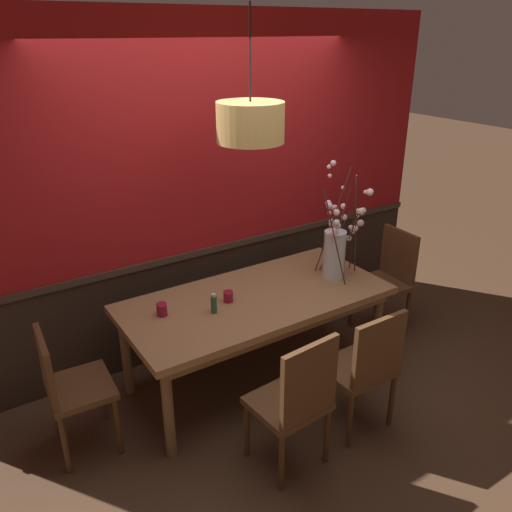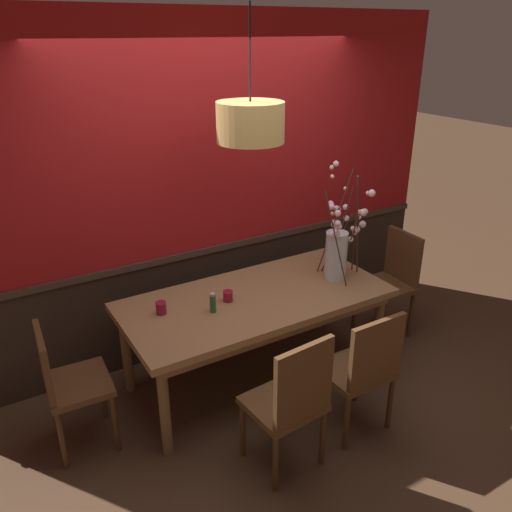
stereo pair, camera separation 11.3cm
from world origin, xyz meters
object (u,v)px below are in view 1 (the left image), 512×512
chair_near_side_right (365,365)px  pendant_lamp (250,123)px  dining_table (256,306)px  chair_far_side_right (228,270)px  vase_with_blossoms (336,249)px  candle_holder_nearer_edge (162,309)px  chair_head_west_end (69,385)px  condiment_bottle (214,304)px  chair_near_side_left (296,399)px  candle_holder_nearer_center (228,296)px  chair_far_side_left (172,283)px  chair_head_east_end (388,276)px

chair_near_side_right → pendant_lamp: (-0.33, 0.88, 1.48)m
dining_table → pendant_lamp: (-0.03, 0.02, 1.35)m
chair_far_side_right → vase_with_blossoms: bearing=-64.2°
candle_holder_nearer_edge → pendant_lamp: size_ratio=0.11×
chair_head_west_end → candle_holder_nearer_edge: 0.76m
chair_head_west_end → candle_holder_nearer_edge: size_ratio=9.82×
dining_table → condiment_bottle: (-0.38, -0.04, 0.15)m
chair_near_side_left → chair_head_west_end: bearing=140.9°
chair_head_west_end → vase_with_blossoms: 2.16m
pendant_lamp → candle_holder_nearer_edge: bearing=171.6°
vase_with_blossoms → candle_holder_nearer_center: vase_with_blossoms is taller
chair_far_side_right → pendant_lamp: 1.72m
dining_table → chair_near_side_left: size_ratio=2.07×
chair_far_side_left → chair_near_side_right: bearing=-71.5°
chair_head_west_end → candle_holder_nearer_center: bearing=1.7°
chair_near_side_left → condiment_bottle: (-0.09, 0.85, 0.28)m
chair_head_east_end → pendant_lamp: pendant_lamp is taller
chair_head_west_end → chair_near_side_right: bearing=-26.9°
dining_table → chair_near_side_right: chair_near_side_right is taller
vase_with_blossoms → condiment_bottle: size_ratio=6.09×
chair_far_side_right → chair_head_west_end: bearing=-152.3°
chair_far_side_left → candle_holder_nearer_center: 0.89m
dining_table → condiment_bottle: 0.41m
chair_far_side_left → vase_with_blossoms: size_ratio=1.10×
chair_far_side_right → chair_far_side_left: (-0.54, 0.02, 0.00)m
chair_far_side_right → chair_near_side_right: (0.04, -1.73, -0.02)m
chair_head_west_end → pendant_lamp: (1.37, 0.02, 1.49)m
chair_far_side_right → chair_near_side_right: 1.73m
chair_head_east_end → chair_near_side_right: bearing=-142.2°
condiment_bottle → chair_near_side_left: bearing=-84.2°
chair_head_west_end → vase_with_blossoms: bearing=-1.6°
condiment_bottle → vase_with_blossoms: bearing=-0.6°
candle_holder_nearer_edge → pendant_lamp: bearing=-8.4°
chair_far_side_left → vase_with_blossoms: bearing=-43.7°
chair_far_side_left → chair_head_east_end: 1.91m
candle_holder_nearer_center → chair_far_side_right: bearing=60.4°
chair_head_west_end → chair_near_side_left: chair_near_side_left is taller
pendant_lamp → dining_table: bearing=-34.9°
dining_table → chair_near_side_right: (0.30, -0.86, -0.14)m
dining_table → candle_holder_nearer_center: bearing=169.1°
chair_far_side_left → candle_holder_nearer_center: size_ratio=12.02×
chair_near_side_left → pendant_lamp: bearing=74.0°
candle_holder_nearer_center → condiment_bottle: 0.19m
chair_head_east_end → candle_holder_nearer_center: chair_head_east_end is taller
chair_far_side_right → chair_near_side_right: bearing=-88.6°
chair_far_side_left → condiment_bottle: 0.98m
chair_far_side_right → condiment_bottle: 1.15m
candle_holder_nearer_center → chair_near_side_left: bearing=-94.8°
vase_with_blossoms → chair_head_west_end: bearing=178.4°
dining_table → pendant_lamp: pendant_lamp is taller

